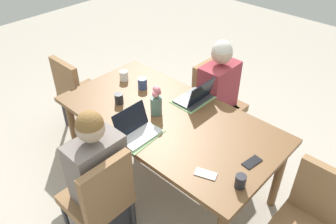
{
  "coord_description": "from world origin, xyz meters",
  "views": [
    {
      "loc": [
        1.53,
        -1.64,
        2.46
      ],
      "look_at": [
        0.0,
        0.0,
        0.81
      ],
      "focal_mm": 35.69,
      "sensor_mm": 36.0,
      "label": 1
    }
  ],
  "objects_px": {
    "coffee_mug_centre_right": "(142,83)",
    "flower_vase": "(156,101)",
    "coffee_mug_near_right": "(124,76)",
    "chair_near_left_mid": "(100,196)",
    "chair_head_right_left_far": "(311,221)",
    "coffee_mug_centre_left": "(240,181)",
    "laptop_far_left_near": "(196,97)",
    "coffee_mug_near_left": "(119,99)",
    "phone_black": "(252,162)",
    "laptop_near_left_mid": "(136,130)",
    "chair_head_left_right_near": "(78,92)",
    "person_near_left_mid": "(100,184)",
    "person_far_left_near": "(217,102)",
    "dining_table": "(168,124)",
    "phone_silver": "(206,174)",
    "chair_far_left_near": "(214,99)"
  },
  "relations": [
    {
      "from": "chair_near_left_mid",
      "to": "coffee_mug_near_right",
      "type": "relative_size",
      "value": 9.2
    },
    {
      "from": "person_far_left_near",
      "to": "phone_silver",
      "type": "distance_m",
      "value": 1.26
    },
    {
      "from": "phone_silver",
      "to": "coffee_mug_centre_right",
      "type": "bearing_deg",
      "value": 136.97
    },
    {
      "from": "dining_table",
      "to": "person_far_left_near",
      "type": "xyz_separation_m",
      "value": [
        -0.02,
        0.75,
        -0.15
      ]
    },
    {
      "from": "chair_head_left_right_near",
      "to": "phone_silver",
      "type": "bearing_deg",
      "value": -6.63
    },
    {
      "from": "flower_vase",
      "to": "coffee_mug_centre_left",
      "type": "distance_m",
      "value": 0.99
    },
    {
      "from": "person_far_left_near",
      "to": "chair_near_left_mid",
      "type": "height_order",
      "value": "person_far_left_near"
    },
    {
      "from": "dining_table",
      "to": "chair_far_left_near",
      "type": "xyz_separation_m",
      "value": [
        -0.09,
        0.81,
        -0.18
      ]
    },
    {
      "from": "coffee_mug_centre_left",
      "to": "phone_silver",
      "type": "height_order",
      "value": "coffee_mug_centre_left"
    },
    {
      "from": "chair_head_left_right_near",
      "to": "flower_vase",
      "type": "height_order",
      "value": "flower_vase"
    },
    {
      "from": "laptop_near_left_mid",
      "to": "chair_head_right_left_far",
      "type": "bearing_deg",
      "value": 16.48
    },
    {
      "from": "person_far_left_near",
      "to": "flower_vase",
      "type": "relative_size",
      "value": 4.39
    },
    {
      "from": "flower_vase",
      "to": "coffee_mug_near_right",
      "type": "xyz_separation_m",
      "value": [
        -0.63,
        0.18,
        -0.08
      ]
    },
    {
      "from": "flower_vase",
      "to": "laptop_far_left_near",
      "type": "distance_m",
      "value": 0.4
    },
    {
      "from": "coffee_mug_near_left",
      "to": "coffee_mug_centre_right",
      "type": "height_order",
      "value": "coffee_mug_centre_right"
    },
    {
      "from": "person_far_left_near",
      "to": "coffee_mug_near_right",
      "type": "distance_m",
      "value": 0.97
    },
    {
      "from": "coffee_mug_near_right",
      "to": "chair_near_left_mid",
      "type": "bearing_deg",
      "value": -50.0
    },
    {
      "from": "coffee_mug_centre_left",
      "to": "phone_silver",
      "type": "bearing_deg",
      "value": -163.12
    },
    {
      "from": "chair_far_left_near",
      "to": "phone_black",
      "type": "distance_m",
      "value": 1.23
    },
    {
      "from": "person_near_left_mid",
      "to": "coffee_mug_centre_left",
      "type": "relative_size",
      "value": 12.38
    },
    {
      "from": "phone_black",
      "to": "person_far_left_near",
      "type": "bearing_deg",
      "value": 56.89
    },
    {
      "from": "chair_head_right_left_far",
      "to": "flower_vase",
      "type": "height_order",
      "value": "flower_vase"
    },
    {
      "from": "chair_far_left_near",
      "to": "person_near_left_mid",
      "type": "xyz_separation_m",
      "value": [
        0.08,
        -1.55,
        0.03
      ]
    },
    {
      "from": "dining_table",
      "to": "laptop_near_left_mid",
      "type": "xyz_separation_m",
      "value": [
        -0.03,
        -0.34,
        0.12
      ]
    },
    {
      "from": "chair_head_right_left_far",
      "to": "coffee_mug_centre_left",
      "type": "distance_m",
      "value": 0.6
    },
    {
      "from": "coffee_mug_near_left",
      "to": "phone_black",
      "type": "height_order",
      "value": "coffee_mug_near_left"
    },
    {
      "from": "laptop_far_left_near",
      "to": "chair_head_right_left_far",
      "type": "bearing_deg",
      "value": -12.6
    },
    {
      "from": "laptop_far_left_near",
      "to": "coffee_mug_near_left",
      "type": "bearing_deg",
      "value": -134.33
    },
    {
      "from": "laptop_far_left_near",
      "to": "coffee_mug_centre_right",
      "type": "bearing_deg",
      "value": -160.98
    },
    {
      "from": "chair_head_left_right_near",
      "to": "flower_vase",
      "type": "relative_size",
      "value": 3.31
    },
    {
      "from": "chair_head_right_left_far",
      "to": "laptop_near_left_mid",
      "type": "xyz_separation_m",
      "value": [
        -1.32,
        -0.39,
        0.3
      ]
    },
    {
      "from": "chair_near_left_mid",
      "to": "coffee_mug_centre_left",
      "type": "height_order",
      "value": "chair_near_left_mid"
    },
    {
      "from": "person_far_left_near",
      "to": "laptop_near_left_mid",
      "type": "bearing_deg",
      "value": -90.54
    },
    {
      "from": "coffee_mug_centre_left",
      "to": "chair_far_left_near",
      "type": "bearing_deg",
      "value": 132.53
    },
    {
      "from": "phone_black",
      "to": "chair_near_left_mid",
      "type": "bearing_deg",
      "value": 146.27
    },
    {
      "from": "laptop_near_left_mid",
      "to": "coffee_mug_near_left",
      "type": "relative_size",
      "value": 3.41
    },
    {
      "from": "coffee_mug_centre_left",
      "to": "laptop_far_left_near",
      "type": "bearing_deg",
      "value": 145.83
    },
    {
      "from": "coffee_mug_near_left",
      "to": "phone_black",
      "type": "relative_size",
      "value": 0.63
    },
    {
      "from": "chair_head_right_left_far",
      "to": "phone_black",
      "type": "distance_m",
      "value": 0.56
    },
    {
      "from": "person_near_left_mid",
      "to": "laptop_far_left_near",
      "type": "bearing_deg",
      "value": 88.45
    },
    {
      "from": "phone_silver",
      "to": "person_far_left_near",
      "type": "bearing_deg",
      "value": 101.53
    },
    {
      "from": "chair_near_left_mid",
      "to": "laptop_far_left_near",
      "type": "relative_size",
      "value": 2.81
    },
    {
      "from": "chair_head_right_left_far",
      "to": "laptop_near_left_mid",
      "type": "bearing_deg",
      "value": -163.52
    },
    {
      "from": "person_near_left_mid",
      "to": "chair_near_left_mid",
      "type": "bearing_deg",
      "value": -38.76
    },
    {
      "from": "person_near_left_mid",
      "to": "laptop_near_left_mid",
      "type": "distance_m",
      "value": 0.49
    },
    {
      "from": "coffee_mug_centre_left",
      "to": "laptop_near_left_mid",
      "type": "bearing_deg",
      "value": -173.43
    },
    {
      "from": "chair_head_right_left_far",
      "to": "coffee_mug_near_left",
      "type": "xyz_separation_m",
      "value": [
        -1.75,
        -0.2,
        0.31
      ]
    },
    {
      "from": "coffee_mug_centre_right",
      "to": "flower_vase",
      "type": "bearing_deg",
      "value": -27.44
    },
    {
      "from": "coffee_mug_centre_left",
      "to": "dining_table",
      "type": "bearing_deg",
      "value": 164.88
    },
    {
      "from": "chair_head_right_left_far",
      "to": "chair_far_left_near",
      "type": "bearing_deg",
      "value": 151.45
    }
  ]
}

